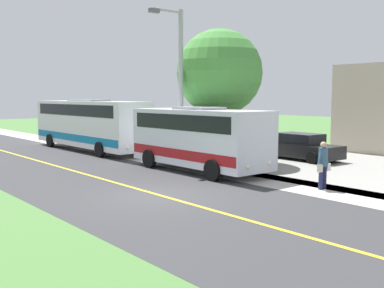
{
  "coord_description": "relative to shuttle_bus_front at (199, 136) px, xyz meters",
  "views": [
    {
      "loc": [
        9.21,
        12.87,
        3.46
      ],
      "look_at": [
        -3.5,
        -2.41,
        1.4
      ],
      "focal_mm": 42.61,
      "sensor_mm": 36.0,
      "label": 1
    }
  ],
  "objects": [
    {
      "name": "road_surface",
      "position": [
        4.5,
        3.12,
        -1.64
      ],
      "size": [
        8.0,
        100.0,
        0.01
      ],
      "primitive_type": "cube",
      "color": "#333335",
      "rests_on": "ground"
    },
    {
      "name": "shuttle_bus_front",
      "position": [
        0.0,
        0.0,
        0.0
      ],
      "size": [
        2.66,
        7.56,
        3.0
      ],
      "color": "silver",
      "rests_on": "ground"
    },
    {
      "name": "street_light_pole",
      "position": [
        -0.37,
        -1.95,
        2.63
      ],
      "size": [
        1.97,
        0.24,
        7.73
      ],
      "color": "#9E9EA3",
      "rests_on": "ground"
    },
    {
      "name": "transit_bus_rear",
      "position": [
        0.05,
        -10.86,
        0.16
      ],
      "size": [
        2.56,
        11.55,
        3.31
      ],
      "color": "white",
      "rests_on": "ground"
    },
    {
      "name": "sidewalk",
      "position": [
        -0.7,
        3.12,
        -1.64
      ],
      "size": [
        2.4,
        100.0,
        0.01
      ],
      "primitive_type": "cube",
      "color": "#B2ADA3",
      "rests_on": "ground"
    },
    {
      "name": "pedestrian_with_bags",
      "position": [
        -0.85,
        6.17,
        -0.67
      ],
      "size": [
        0.72,
        0.34,
        1.8
      ],
      "color": "#1E2347",
      "rests_on": "ground"
    },
    {
      "name": "ground_plane",
      "position": [
        4.5,
        3.12,
        -1.65
      ],
      "size": [
        120.0,
        120.0,
        0.0
      ],
      "primitive_type": "plane",
      "color": "#477238"
    },
    {
      "name": "road_centre_line",
      "position": [
        4.5,
        3.12,
        -1.64
      ],
      "size": [
        0.16,
        100.0,
        0.0
      ],
      "primitive_type": "cube",
      "color": "gold",
      "rests_on": "ground"
    },
    {
      "name": "parked_car_near",
      "position": [
        -6.96,
        0.64,
        -0.96
      ],
      "size": [
        2.13,
        4.46,
        1.45
      ],
      "color": "black",
      "rests_on": "ground"
    },
    {
      "name": "tree_curbside",
      "position": [
        -2.9,
        -1.71,
        3.08
      ],
      "size": [
        4.54,
        4.54,
        7.01
      ],
      "color": "#4C3826",
      "rests_on": "ground"
    }
  ]
}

